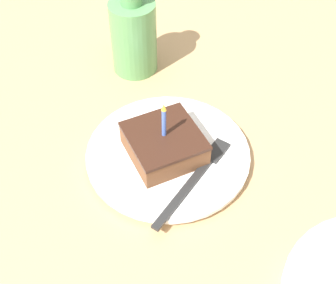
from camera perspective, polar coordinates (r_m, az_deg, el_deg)
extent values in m
cube|color=tan|center=(0.74, -1.30, -4.52)|extent=(2.40, 2.40, 0.04)
cylinder|color=white|center=(0.73, 0.00, -1.59)|extent=(0.24, 0.24, 0.02)
cylinder|color=white|center=(0.73, 0.00, -1.39)|extent=(0.26, 0.26, 0.01)
cube|color=brown|center=(0.71, -0.47, -0.38)|extent=(0.11, 0.10, 0.04)
cube|color=#381E14|center=(0.70, -0.48, 0.76)|extent=(0.11, 0.11, 0.01)
cylinder|color=#4C72E0|center=(0.68, -0.50, 2.37)|extent=(0.01, 0.01, 0.05)
cone|color=yellow|center=(0.65, -0.52, 4.28)|extent=(0.01, 0.01, 0.01)
cube|color=#262626|center=(0.67, 1.90, -6.17)|extent=(0.09, 0.13, 0.00)
cube|color=#262626|center=(0.73, 5.94, -1.07)|extent=(0.04, 0.05, 0.00)
cylinder|color=#599959|center=(0.87, -4.20, 12.62)|extent=(0.08, 0.08, 0.14)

